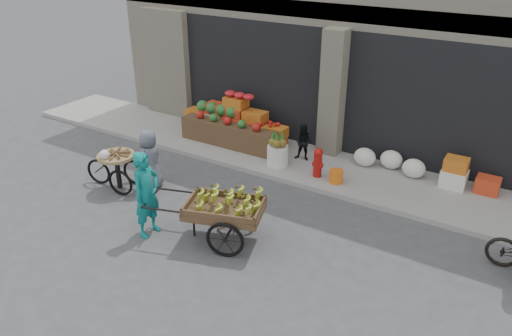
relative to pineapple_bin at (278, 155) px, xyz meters
The scene contains 13 objects.
ground 3.70m from the pineapple_bin, 78.23° to the right, with size 80.00×80.00×0.00m, color #424244.
sidewalk 0.95m from the pineapple_bin, 33.69° to the left, with size 18.00×2.20×0.12m, color gray.
building 5.41m from the pineapple_bin, 80.40° to the left, with size 14.00×6.45×7.00m.
fruit_display 1.92m from the pineapple_bin, 155.76° to the left, with size 3.10×1.12×1.24m.
pineapple_bin is the anchor object (origin of this frame).
fire_hydrant 1.11m from the pineapple_bin, ahead, with size 0.22×0.22×0.71m.
orange_bucket 1.61m from the pineapple_bin, ahead, with size 0.32×0.32×0.30m, color orange.
right_bay_goods 3.54m from the pineapple_bin, 18.10° to the left, with size 3.35×0.60×0.70m.
seated_person 0.75m from the pineapple_bin, 56.31° to the left, with size 0.45×0.35×0.93m, color black.
banana_cart 3.33m from the pineapple_bin, 78.82° to the right, with size 2.59×1.64×1.01m.
vendor_woman 3.89m from the pineapple_bin, 100.47° to the right, with size 0.63×0.41×1.73m, color #0F7776.
tricycle_cart 3.80m from the pineapple_bin, 133.25° to the right, with size 1.46×0.98×0.95m.
vendor_grey 3.08m from the pineapple_bin, 130.00° to the right, with size 0.68×0.44×1.40m, color slate.
Camera 1 is at (4.67, -6.11, 5.43)m, focal length 35.00 mm.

